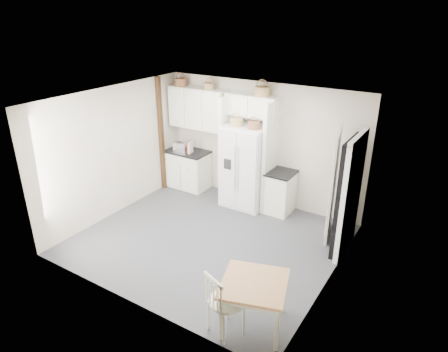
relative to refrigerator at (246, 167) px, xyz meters
The scene contains 27 objects.
floor 1.84m from the refrigerator, 84.68° to the right, with size 4.50×4.50×0.00m, color #3D3F4A.
ceiling 2.36m from the refrigerator, 84.68° to the right, with size 4.50×4.50×0.00m, color white.
wall_back 0.59m from the refrigerator, 68.88° to the left, with size 4.50×4.50×0.00m, color silver.
wall_left 2.68m from the refrigerator, 142.49° to the right, with size 4.00×4.00×0.00m, color silver.
wall_right 2.92m from the refrigerator, 33.88° to the right, with size 4.00×4.00×0.00m, color silver.
refrigerator is the anchor object (origin of this frame).
base_cab_left 1.65m from the refrigerator, behind, with size 0.93×0.59×0.86m, color white.
base_cab_right 0.91m from the refrigerator, ahead, with size 0.49×0.58×0.86m, color white.
dining_table 3.62m from the refrigerator, 58.86° to the right, with size 0.84×0.84×0.70m, color #AB7436.
windsor_chair 3.75m from the refrigerator, 64.45° to the right, with size 0.48×0.44×0.98m, color white.
counter_left 1.58m from the refrigerator, behind, with size 0.97×0.63×0.04m, color black.
counter_right 0.79m from the refrigerator, ahead, with size 0.52×0.62×0.04m, color black.
toaster 1.74m from the refrigerator, behind, with size 0.29×0.17×0.20m, color silver.
cookbook_red 1.48m from the refrigerator, behind, with size 0.04×0.17×0.25m, color #B5301B.
cookbook_cream 1.45m from the refrigerator, behind, with size 0.04×0.17×0.26m, color silver.
basket_upper_a 2.39m from the refrigerator, behind, with size 0.29×0.29×0.16m, color brown.
basket_upper_c 1.87m from the refrigerator, 168.23° to the left, with size 0.23×0.23×0.13m, color #96693F.
basket_bridge_b 1.59m from the refrigerator, 45.94° to the left, with size 0.31×0.31×0.18m, color #96693F.
basket_fridge_a 0.98m from the refrigerator, 151.41° to the right, with size 0.28×0.28×0.15m, color #96693F.
basket_fridge_b 0.98m from the refrigerator, 24.57° to the right, with size 0.25×0.25×0.13m, color brown.
upper_cabinet 1.71m from the refrigerator, behind, with size 1.40×0.34×0.90m, color white.
bridge_cabinet 1.27m from the refrigerator, 90.00° to the left, with size 1.12×0.34×0.45m, color white.
fridge_panel_left 0.58m from the refrigerator, behind, with size 0.08×0.60×2.30m, color white.
fridge_panel_right 0.58m from the refrigerator, ahead, with size 0.08×0.60×2.30m, color white.
trim_post 2.11m from the refrigerator, behind, with size 0.09×0.09×2.60m, color black.
doorway_void 2.39m from the refrigerator, 14.83° to the right, with size 0.18×0.85×2.05m, color black.
door_slab 1.97m from the refrigerator, ahead, with size 0.80×0.04×2.05m, color white.
Camera 1 is at (3.60, -5.21, 4.00)m, focal length 32.00 mm.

